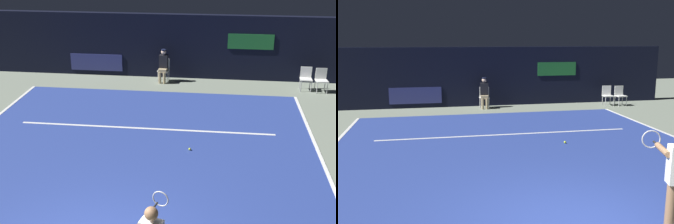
% 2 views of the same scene
% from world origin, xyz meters
% --- Properties ---
extents(ground_plane, '(32.30, 32.30, 0.00)m').
position_xyz_m(ground_plane, '(0.00, 4.27, 0.00)').
color(ground_plane, gray).
extents(court_surface, '(10.08, 10.55, 0.01)m').
position_xyz_m(court_surface, '(0.00, 4.27, 0.01)').
color(court_surface, navy).
rests_on(court_surface, ground).
extents(line_service, '(7.86, 0.10, 0.01)m').
position_xyz_m(line_service, '(0.00, 6.12, 0.01)').
color(line_service, white).
rests_on(line_service, court_surface).
extents(back_wall, '(16.85, 0.33, 2.60)m').
position_xyz_m(back_wall, '(-0.00, 11.53, 1.30)').
color(back_wall, black).
rests_on(back_wall, ground).
extents(line_judge_on_chair, '(0.47, 0.56, 1.32)m').
position_xyz_m(line_judge_on_chair, '(-0.04, 10.80, 0.69)').
color(line_judge_on_chair, white).
rests_on(line_judge_on_chair, ground).
extents(courtside_chair_near, '(0.46, 0.44, 0.88)m').
position_xyz_m(courtside_chair_near, '(6.01, 10.33, 0.50)').
color(courtside_chair_near, white).
rests_on(courtside_chair_near, ground).
extents(courtside_chair_far, '(0.45, 0.43, 0.88)m').
position_xyz_m(courtside_chair_far, '(5.47, 10.46, 0.50)').
color(courtside_chair_far, white).
rests_on(courtside_chair_far, ground).
extents(tennis_ball, '(0.07, 0.07, 0.07)m').
position_xyz_m(tennis_ball, '(1.47, 4.83, 0.05)').
color(tennis_ball, '#CCE033').
rests_on(tennis_ball, court_surface).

